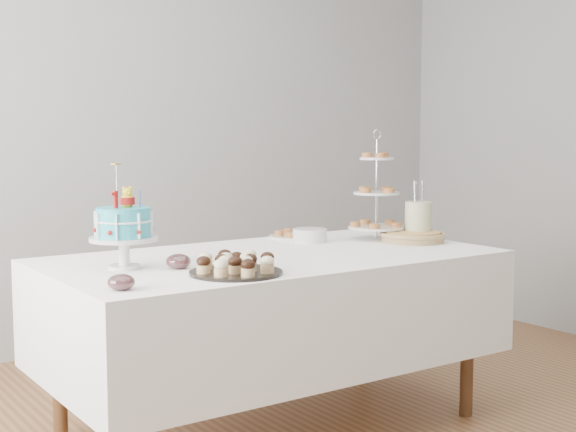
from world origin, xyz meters
TOP-DOWN VIEW (x-y plane):
  - walls at (0.00, 0.00)m, footprint 5.04×4.04m
  - table at (0.00, 0.30)m, footprint 1.92×1.02m
  - birthday_cake at (-0.66, 0.33)m, footprint 0.26×0.26m
  - cupcake_tray at (-0.37, -0.01)m, footprint 0.35×0.35m
  - pie at (0.78, 0.26)m, footprint 0.32×0.32m
  - tiered_stand at (0.70, 0.43)m, footprint 0.28×0.28m
  - plate_stack at (0.37, 0.54)m, footprint 0.16×0.16m
  - pastry_plate at (0.39, 0.70)m, footprint 0.25×0.25m
  - jam_bowl_a at (-0.84, -0.05)m, footprint 0.09×0.09m
  - jam_bowl_b at (-0.49, 0.22)m, footprint 0.10×0.10m
  - utensil_pitcher at (0.84, 0.28)m, footprint 0.14×0.13m

SIDE VIEW (x-z plane):
  - table at x=0.00m, z-range 0.16..0.93m
  - pastry_plate at x=0.39m, z-range 0.77..0.80m
  - jam_bowl_a at x=-0.84m, z-range 0.77..0.82m
  - jam_bowl_b at x=-0.49m, z-range 0.77..0.83m
  - pie at x=0.78m, z-range 0.77..0.82m
  - plate_stack at x=0.37m, z-range 0.77..0.83m
  - cupcake_tray at x=-0.37m, z-range 0.77..0.85m
  - utensil_pitcher at x=0.84m, z-range 0.73..1.02m
  - birthday_cake at x=-0.66m, z-range 0.68..1.08m
  - tiered_stand at x=0.70m, z-range 0.73..1.27m
  - walls at x=0.00m, z-range 0.00..2.70m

